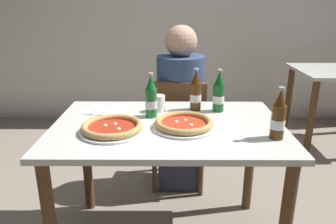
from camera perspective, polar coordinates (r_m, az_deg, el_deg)
The scene contains 12 objects.
back_wall_tiled at distance 3.77m, azimuth 0.18°, elevation 18.10°, with size 7.00×0.10×2.60m, color silver.
dining_table_main at distance 1.73m, azimuth -0.01°, elevation -5.69°, with size 1.20×0.80×0.75m.
chair_behind_table at distance 2.35m, azimuth 1.99°, elevation -2.90°, with size 0.44×0.44×0.85m.
diner_seated at distance 2.36m, azimuth 2.18°, elevation -0.15°, with size 0.34×0.34×1.21m.
pizza_margherita_near at distance 1.63m, azimuth 2.86°, elevation -2.10°, with size 0.32×0.32×0.04m.
pizza_marinara_far at distance 1.61m, azimuth -9.79°, elevation -2.74°, with size 0.33×0.33×0.04m.
beer_bottle_left at distance 1.77m, azimuth -2.98°, elevation 2.37°, with size 0.07×0.07×0.25m.
beer_bottle_center at distance 1.89m, azimuth 4.92°, elevation 3.42°, with size 0.07×0.07×0.25m.
beer_bottle_right at distance 1.56m, azimuth 18.89°, elevation -0.90°, with size 0.07×0.07×0.25m.
beer_bottle_extra at distance 1.88m, azimuth 8.94°, elevation 3.18°, with size 0.07×0.07×0.25m.
napkin_with_cutlery at distance 1.93m, azimuth -11.44°, elevation 0.34°, with size 0.22×0.22×0.01m.
paper_cup at distance 1.87m, azimuth -1.64°, elevation 1.55°, with size 0.07×0.07×0.10m, color white.
Camera 1 is at (0.01, -1.57, 1.36)m, focal length 34.55 mm.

